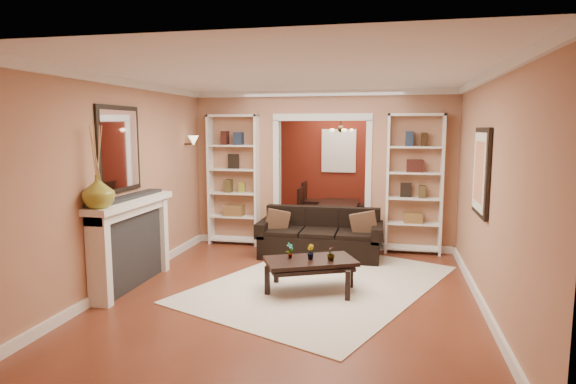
% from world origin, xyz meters
% --- Properties ---
extents(floor, '(8.00, 8.00, 0.00)m').
position_xyz_m(floor, '(0.00, 0.00, 0.00)').
color(floor, brown).
rests_on(floor, ground).
extents(ceiling, '(8.00, 8.00, 0.00)m').
position_xyz_m(ceiling, '(0.00, 0.00, 2.70)').
color(ceiling, white).
rests_on(ceiling, ground).
extents(wall_back, '(8.00, 0.00, 8.00)m').
position_xyz_m(wall_back, '(0.00, 4.00, 1.35)').
color(wall_back, '#AE795B').
rests_on(wall_back, ground).
extents(wall_front, '(8.00, 0.00, 8.00)m').
position_xyz_m(wall_front, '(0.00, -4.00, 1.35)').
color(wall_front, '#AE795B').
rests_on(wall_front, ground).
extents(wall_left, '(0.00, 8.00, 8.00)m').
position_xyz_m(wall_left, '(-2.25, 0.00, 1.35)').
color(wall_left, '#AE795B').
rests_on(wall_left, ground).
extents(wall_right, '(0.00, 8.00, 8.00)m').
position_xyz_m(wall_right, '(2.25, 0.00, 1.35)').
color(wall_right, '#AE795B').
rests_on(wall_right, ground).
extents(partition_wall, '(4.50, 0.15, 2.70)m').
position_xyz_m(partition_wall, '(0.00, 1.20, 1.35)').
color(partition_wall, '#AE795B').
rests_on(partition_wall, floor).
extents(red_back_panel, '(4.44, 0.04, 2.64)m').
position_xyz_m(red_back_panel, '(0.00, 3.97, 1.32)').
color(red_back_panel, maroon).
rests_on(red_back_panel, floor).
extents(dining_window, '(0.78, 0.03, 0.98)m').
position_xyz_m(dining_window, '(0.00, 3.93, 1.55)').
color(dining_window, '#8CA5CC').
rests_on(dining_window, wall_back).
extents(area_rug, '(3.71, 4.25, 0.01)m').
position_xyz_m(area_rug, '(0.30, -0.89, 0.01)').
color(area_rug, silver).
rests_on(area_rug, floor).
extents(sofa, '(1.98, 0.85, 0.77)m').
position_xyz_m(sofa, '(0.08, 0.45, 0.39)').
color(sofa, black).
rests_on(sofa, floor).
extents(pillow_left, '(0.39, 0.23, 0.37)m').
position_xyz_m(pillow_left, '(-0.62, 0.43, 0.56)').
color(pillow_left, brown).
rests_on(pillow_left, sofa).
extents(pillow_right, '(0.40, 0.11, 0.40)m').
position_xyz_m(pillow_right, '(0.78, 0.43, 0.58)').
color(pillow_right, brown).
rests_on(pillow_right, sofa).
extents(coffee_table, '(1.27, 1.02, 0.42)m').
position_xyz_m(coffee_table, '(0.20, -1.22, 0.21)').
color(coffee_table, black).
rests_on(coffee_table, floor).
extents(plant_left, '(0.12, 0.13, 0.20)m').
position_xyz_m(plant_left, '(-0.06, -1.22, 0.52)').
color(plant_left, '#336626').
rests_on(plant_left, coffee_table).
extents(plant_center, '(0.13, 0.13, 0.19)m').
position_xyz_m(plant_center, '(0.20, -1.22, 0.52)').
color(plant_center, '#336626').
rests_on(plant_center, coffee_table).
extents(plant_right, '(0.11, 0.11, 0.18)m').
position_xyz_m(plant_right, '(0.46, -1.22, 0.51)').
color(plant_right, '#336626').
rests_on(plant_right, coffee_table).
extents(bookshelf_left, '(0.90, 0.30, 2.30)m').
position_xyz_m(bookshelf_left, '(-1.55, 1.03, 1.15)').
color(bookshelf_left, white).
rests_on(bookshelf_left, floor).
extents(bookshelf_right, '(0.90, 0.30, 2.30)m').
position_xyz_m(bookshelf_right, '(1.55, 1.03, 1.15)').
color(bookshelf_right, white).
rests_on(bookshelf_right, floor).
extents(fireplace, '(0.32, 1.70, 1.16)m').
position_xyz_m(fireplace, '(-2.09, -1.50, 0.58)').
color(fireplace, white).
rests_on(fireplace, floor).
extents(vase, '(0.44, 0.44, 0.38)m').
position_xyz_m(vase, '(-2.09, -2.20, 1.35)').
color(vase, olive).
rests_on(vase, fireplace).
extents(mirror, '(0.03, 0.95, 1.10)m').
position_xyz_m(mirror, '(-2.23, -1.50, 1.80)').
color(mirror, silver).
rests_on(mirror, wall_left).
extents(wall_sconce, '(0.18, 0.18, 0.22)m').
position_xyz_m(wall_sconce, '(-2.15, 0.55, 1.83)').
color(wall_sconce, '#FFE0A5').
rests_on(wall_sconce, wall_left).
extents(framed_art, '(0.04, 0.85, 1.05)m').
position_xyz_m(framed_art, '(2.21, -1.00, 1.55)').
color(framed_art, black).
rests_on(framed_art, wall_right).
extents(dining_table, '(1.45, 0.81, 0.51)m').
position_xyz_m(dining_table, '(0.15, 2.87, 0.25)').
color(dining_table, black).
rests_on(dining_table, floor).
extents(dining_chair_nw, '(0.53, 0.53, 0.88)m').
position_xyz_m(dining_chair_nw, '(-0.40, 2.57, 0.44)').
color(dining_chair_nw, black).
rests_on(dining_chair_nw, floor).
extents(dining_chair_ne, '(0.40, 0.40, 0.79)m').
position_xyz_m(dining_chair_ne, '(0.70, 2.57, 0.39)').
color(dining_chair_ne, black).
rests_on(dining_chair_ne, floor).
extents(dining_chair_sw, '(0.59, 0.59, 0.94)m').
position_xyz_m(dining_chair_sw, '(-0.40, 3.17, 0.47)').
color(dining_chair_sw, black).
rests_on(dining_chair_sw, floor).
extents(dining_chair_se, '(0.46, 0.46, 0.84)m').
position_xyz_m(dining_chair_se, '(0.70, 3.17, 0.42)').
color(dining_chair_se, black).
rests_on(dining_chair_se, floor).
extents(chandelier, '(0.50, 0.50, 0.30)m').
position_xyz_m(chandelier, '(0.00, 2.70, 2.02)').
color(chandelier, '#3A2A1A').
rests_on(chandelier, ceiling).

